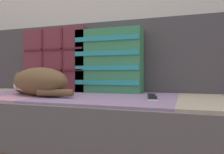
% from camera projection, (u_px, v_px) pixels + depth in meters
% --- Properties ---
extents(couch, '(2.11, 0.79, 0.41)m').
position_uv_depth(couch, '(77.00, 130.00, 1.24)').
color(couch, brown).
rests_on(couch, ground_plane).
extents(sofa_backrest, '(2.07, 0.14, 0.46)m').
position_uv_depth(sofa_backrest, '(99.00, 58.00, 1.55)').
color(sofa_backrest, '#474242').
rests_on(sofa_backrest, couch).
extents(throw_pillow_quilted, '(0.46, 0.14, 0.42)m').
position_uv_depth(throw_pillow_quilted, '(57.00, 60.00, 1.49)').
color(throw_pillow_quilted, brown).
rests_on(throw_pillow_quilted, couch).
extents(throw_pillow_striped, '(0.41, 0.14, 0.39)m').
position_uv_depth(throw_pillow_striped, '(109.00, 61.00, 1.37)').
color(throw_pillow_striped, '#3D8956').
rests_on(throw_pillow_striped, couch).
extents(sleeping_cat, '(0.46, 0.31, 0.15)m').
position_uv_depth(sleeping_cat, '(37.00, 82.00, 1.17)').
color(sleeping_cat, brown).
rests_on(sleeping_cat, couch).
extents(game_remote_far, '(0.08, 0.19, 0.02)m').
position_uv_depth(game_remote_far, '(152.00, 97.00, 1.01)').
color(game_remote_far, black).
rests_on(game_remote_far, couch).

